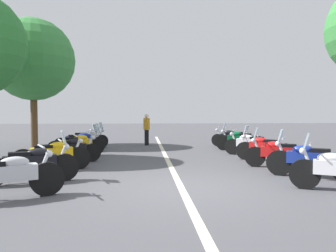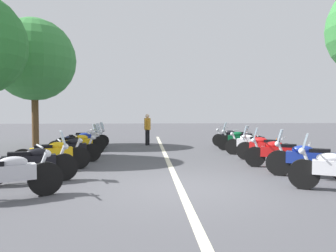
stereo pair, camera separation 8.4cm
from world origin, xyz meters
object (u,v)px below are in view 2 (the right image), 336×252
object	(u,v)px
motorcycle_right_row_6	(233,138)
motorcycle_left_row_6	(87,138)
motorcycle_left_row_5	(81,141)
motorcycle_left_row_0	(4,176)
motorcycle_right_row_2	(279,153)
bystander_1	(147,127)
motorcycle_right_row_4	(251,144)
motorcycle_right_row_5	(240,140)
motorcycle_left_row_4	(77,144)
roadside_tree_1	(34,60)
motorcycle_left_row_1	(31,163)
motorcycle_right_row_1	(309,159)
motorcycle_left_row_2	(52,155)
traffic_cone_1	(276,145)
motorcycle_left_row_3	(69,149)
motorcycle_right_row_3	(264,147)

from	to	relation	value
motorcycle_right_row_6	motorcycle_left_row_6	bearing A→B (deg)	29.43
motorcycle_left_row_5	motorcycle_left_row_6	size ratio (longest dim) A/B	1.05
motorcycle_left_row_0	motorcycle_right_row_2	world-z (taller)	motorcycle_right_row_2
motorcycle_left_row_6	bystander_1	world-z (taller)	bystander_1
motorcycle_right_row_4	motorcycle_right_row_5	world-z (taller)	motorcycle_right_row_5
motorcycle_left_row_4	roadside_tree_1	bearing A→B (deg)	97.67
motorcycle_left_row_0	motorcycle_left_row_5	distance (m)	7.45
motorcycle_left_row_1	motorcycle_right_row_4	world-z (taller)	motorcycle_left_row_1
motorcycle_right_row_1	roadside_tree_1	world-z (taller)	roadside_tree_1
motorcycle_left_row_6	bystander_1	size ratio (longest dim) A/B	1.25
motorcycle_left_row_0	motorcycle_right_row_5	size ratio (longest dim) A/B	1.03
motorcycle_left_row_0	motorcycle_left_row_5	world-z (taller)	motorcycle_left_row_5
motorcycle_left_row_5	motorcycle_left_row_6	xyz separation A→B (m)	(1.38, 0.01, -0.01)
motorcycle_left_row_4	motorcycle_right_row_6	xyz separation A→B (m)	(2.94, -6.75, -0.02)
motorcycle_left_row_2	traffic_cone_1	xyz separation A→B (m)	(3.72, -8.09, -0.17)
motorcycle_left_row_6	motorcycle_left_row_1	bearing A→B (deg)	-113.62
motorcycle_left_row_0	motorcycle_right_row_2	xyz separation A→B (m)	(3.08, -6.62, -0.01)
roadside_tree_1	motorcycle_right_row_5	bearing A→B (deg)	-104.19
traffic_cone_1	motorcycle_left_row_6	bearing A→B (deg)	76.21
motorcycle_left_row_3	motorcycle_right_row_3	size ratio (longest dim) A/B	1.16
motorcycle_right_row_6	motorcycle_left_row_2	bearing A→B (deg)	68.70
motorcycle_right_row_2	motorcycle_right_row_5	xyz separation A→B (m)	(4.31, -0.10, 0.02)
motorcycle_left_row_5	motorcycle_left_row_6	distance (m)	1.38
motorcycle_right_row_6	motorcycle_right_row_5	bearing A→B (deg)	113.45
motorcycle_right_row_1	roadside_tree_1	size ratio (longest dim) A/B	0.32
motorcycle_left_row_5	motorcycle_right_row_2	bearing A→B (deg)	-51.78
motorcycle_left_row_5	motorcycle_left_row_0	bearing A→B (deg)	-108.31
motorcycle_left_row_2	motorcycle_left_row_1	bearing A→B (deg)	-110.80
motorcycle_right_row_2	traffic_cone_1	world-z (taller)	motorcycle_right_row_2
motorcycle_right_row_2	motorcycle_right_row_5	distance (m)	4.32
bystander_1	roadside_tree_1	distance (m)	6.32
roadside_tree_1	motorcycle_left_row_0	bearing A→B (deg)	-164.72
motorcycle_left_row_6	motorcycle_right_row_5	xyz separation A→B (m)	(-1.43, -6.76, 0.02)
motorcycle_left_row_0	motorcycle_left_row_4	xyz separation A→B (m)	(6.07, -0.10, -0.00)
motorcycle_left_row_4	motorcycle_right_row_4	xyz separation A→B (m)	(-0.18, -6.60, -0.02)
motorcycle_left_row_3	motorcycle_right_row_4	xyz separation A→B (m)	(1.34, -6.55, 0.00)
motorcycle_left_row_5	motorcycle_right_row_5	world-z (taller)	motorcycle_right_row_5
motorcycle_left_row_4	motorcycle_left_row_6	world-z (taller)	motorcycle_left_row_4
motorcycle_left_row_1	motorcycle_left_row_3	distance (m)	3.07
motorcycle_right_row_1	motorcycle_right_row_4	world-z (taller)	motorcycle_right_row_1
motorcycle_right_row_2	motorcycle_left_row_3	bearing A→B (deg)	12.27
motorcycle_right_row_1	motorcycle_right_row_2	bearing A→B (deg)	-52.42
motorcycle_right_row_1	motorcycle_left_row_1	bearing A→B (deg)	31.79
motorcycle_left_row_3	motorcycle_right_row_5	bearing A→B (deg)	5.61
traffic_cone_1	motorcycle_right_row_1	bearing A→B (deg)	165.99
motorcycle_left_row_2	motorcycle_right_row_6	world-z (taller)	motorcycle_left_row_2
motorcycle_left_row_4	motorcycle_right_row_3	xyz separation A→B (m)	(-1.57, -6.61, -0.00)
roadside_tree_1	motorcycle_right_row_2	bearing A→B (deg)	-125.75
motorcycle_right_row_5	traffic_cone_1	bearing A→B (deg)	-179.16
bystander_1	motorcycle_left_row_1	bearing A→B (deg)	-82.64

